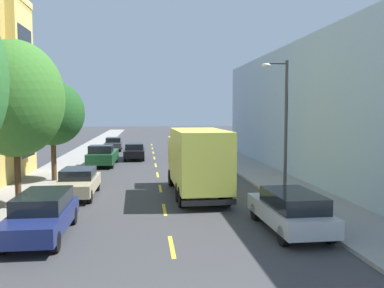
{
  "coord_description": "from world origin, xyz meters",
  "views": [
    {
      "loc": [
        -0.82,
        -5.88,
        4.4
      ],
      "look_at": [
        3.25,
        29.4,
        1.5
      ],
      "focal_mm": 38.11,
      "sensor_mm": 36.0,
      "label": 1
    }
  ],
  "objects_px": {
    "parked_pickup_forest": "(103,156)",
    "parked_sedan_white": "(207,154)",
    "street_tree_third": "(53,113)",
    "parked_sedan_charcoal": "(113,144)",
    "parked_sedan_champagne": "(78,182)",
    "parked_wagon_silver": "(290,210)",
    "parked_hatchback_sky": "(182,137)",
    "delivery_box_truck": "(197,159)",
    "moving_black_sedan": "(135,151)",
    "parked_wagon_navy": "(42,214)",
    "parked_hatchback_red": "(187,141)",
    "street_tree_second": "(15,99)",
    "street_lamp": "(283,118)"
  },
  "relations": [
    {
      "from": "street_tree_third",
      "to": "parked_hatchback_red",
      "type": "distance_m",
      "value": 25.91
    },
    {
      "from": "parked_hatchback_sky",
      "to": "parked_sedan_champagne",
      "type": "relative_size",
      "value": 0.9
    },
    {
      "from": "parked_sedan_champagne",
      "to": "moving_black_sedan",
      "type": "bearing_deg",
      "value": 81.22
    },
    {
      "from": "moving_black_sedan",
      "to": "parked_hatchback_red",
      "type": "bearing_deg",
      "value": 62.95
    },
    {
      "from": "street_tree_second",
      "to": "delivery_box_truck",
      "type": "xyz_separation_m",
      "value": [
        8.21,
        2.12,
        -2.96
      ]
    },
    {
      "from": "delivery_box_truck",
      "to": "parked_wagon_navy",
      "type": "distance_m",
      "value": 8.79
    },
    {
      "from": "parked_sedan_charcoal",
      "to": "parked_sedan_champagne",
      "type": "distance_m",
      "value": 24.6
    },
    {
      "from": "parked_sedan_champagne",
      "to": "parked_wagon_silver",
      "type": "bearing_deg",
      "value": -39.23
    },
    {
      "from": "street_lamp",
      "to": "parked_wagon_navy",
      "type": "distance_m",
      "value": 11.96
    },
    {
      "from": "parked_sedan_charcoal",
      "to": "parked_pickup_forest",
      "type": "distance_m",
      "value": 12.81
    },
    {
      "from": "delivery_box_truck",
      "to": "parked_sedan_champagne",
      "type": "height_order",
      "value": "delivery_box_truck"
    },
    {
      "from": "street_tree_second",
      "to": "parked_sedan_charcoal",
      "type": "bearing_deg",
      "value": 85.67
    },
    {
      "from": "parked_sedan_champagne",
      "to": "parked_sedan_white",
      "type": "bearing_deg",
      "value": 55.25
    },
    {
      "from": "parked_wagon_silver",
      "to": "delivery_box_truck",
      "type": "bearing_deg",
      "value": 111.8
    },
    {
      "from": "parked_sedan_charcoal",
      "to": "moving_black_sedan",
      "type": "distance_m",
      "value": 8.97
    },
    {
      "from": "parked_wagon_navy",
      "to": "street_tree_second",
      "type": "bearing_deg",
      "value": 116.36
    },
    {
      "from": "parked_hatchback_sky",
      "to": "parked_sedan_champagne",
      "type": "height_order",
      "value": "parked_hatchback_sky"
    },
    {
      "from": "street_tree_second",
      "to": "street_tree_third",
      "type": "distance_m",
      "value": 7.16
    },
    {
      "from": "moving_black_sedan",
      "to": "parked_sedan_charcoal",
      "type": "bearing_deg",
      "value": 106.39
    },
    {
      "from": "parked_sedan_champagne",
      "to": "moving_black_sedan",
      "type": "relative_size",
      "value": 1.0
    },
    {
      "from": "parked_sedan_white",
      "to": "parked_hatchback_red",
      "type": "distance_m",
      "value": 15.42
    },
    {
      "from": "parked_hatchback_sky",
      "to": "moving_black_sedan",
      "type": "height_order",
      "value": "parked_hatchback_sky"
    },
    {
      "from": "street_tree_second",
      "to": "parked_sedan_white",
      "type": "distance_m",
      "value": 18.97
    },
    {
      "from": "street_tree_third",
      "to": "parked_wagon_navy",
      "type": "distance_m",
      "value": 11.78
    },
    {
      "from": "parked_hatchback_sky",
      "to": "parked_sedan_white",
      "type": "height_order",
      "value": "parked_hatchback_sky"
    },
    {
      "from": "street_tree_second",
      "to": "delivery_box_truck",
      "type": "height_order",
      "value": "street_tree_second"
    },
    {
      "from": "parked_hatchback_sky",
      "to": "parked_sedan_charcoal",
      "type": "bearing_deg",
      "value": -130.25
    },
    {
      "from": "parked_sedan_champagne",
      "to": "parked_wagon_navy",
      "type": "xyz_separation_m",
      "value": [
        -0.17,
        -6.67,
        0.05
      ]
    },
    {
      "from": "parked_sedan_champagne",
      "to": "parked_sedan_white",
      "type": "height_order",
      "value": "same"
    },
    {
      "from": "parked_hatchback_sky",
      "to": "parked_pickup_forest",
      "type": "distance_m",
      "value": 24.43
    },
    {
      "from": "street_tree_second",
      "to": "parked_sedan_champagne",
      "type": "distance_m",
      "value": 5.41
    },
    {
      "from": "parked_pickup_forest",
      "to": "parked_hatchback_red",
      "type": "bearing_deg",
      "value": 62.21
    },
    {
      "from": "moving_black_sedan",
      "to": "parked_wagon_navy",
      "type": "bearing_deg",
      "value": -96.63
    },
    {
      "from": "street_tree_second",
      "to": "parked_sedan_champagne",
      "type": "relative_size",
      "value": 1.62
    },
    {
      "from": "street_tree_third",
      "to": "delivery_box_truck",
      "type": "distance_m",
      "value": 9.89
    },
    {
      "from": "parked_pickup_forest",
      "to": "parked_sedan_white",
      "type": "height_order",
      "value": "parked_pickup_forest"
    },
    {
      "from": "parked_pickup_forest",
      "to": "parked_wagon_navy",
      "type": "distance_m",
      "value": 18.46
    },
    {
      "from": "street_tree_third",
      "to": "parked_pickup_forest",
      "type": "xyz_separation_m",
      "value": [
        2.19,
        7.37,
        -3.42
      ]
    },
    {
      "from": "delivery_box_truck",
      "to": "parked_sedan_charcoal",
      "type": "relative_size",
      "value": 1.67
    },
    {
      "from": "parked_sedan_charcoal",
      "to": "parked_wagon_navy",
      "type": "relative_size",
      "value": 0.96
    },
    {
      "from": "parked_hatchback_red",
      "to": "parked_wagon_navy",
      "type": "xyz_separation_m",
      "value": [
        -8.66,
        -34.47,
        0.05
      ]
    },
    {
      "from": "delivery_box_truck",
      "to": "parked_wagon_silver",
      "type": "distance_m",
      "value": 7.08
    },
    {
      "from": "street_tree_third",
      "to": "parked_sedan_white",
      "type": "distance_m",
      "value": 13.8
    },
    {
      "from": "parked_wagon_silver",
      "to": "parked_sedan_charcoal",
      "type": "relative_size",
      "value": 1.04
    },
    {
      "from": "street_tree_third",
      "to": "parked_sedan_charcoal",
      "type": "distance_m",
      "value": 20.58
    },
    {
      "from": "parked_wagon_silver",
      "to": "parked_hatchback_red",
      "type": "distance_m",
      "value": 34.88
    },
    {
      "from": "parked_sedan_champagne",
      "to": "parked_hatchback_sky",
      "type": "bearing_deg",
      "value": 76.24
    },
    {
      "from": "street_lamp",
      "to": "parked_sedan_champagne",
      "type": "relative_size",
      "value": 1.49
    },
    {
      "from": "street_tree_second",
      "to": "parked_wagon_navy",
      "type": "bearing_deg",
      "value": -63.64
    },
    {
      "from": "delivery_box_truck",
      "to": "parked_pickup_forest",
      "type": "distance_m",
      "value": 13.81
    }
  ]
}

